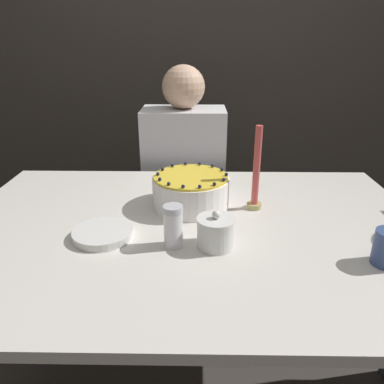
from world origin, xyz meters
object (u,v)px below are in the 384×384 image
(sugar_shaker, at_px, (173,226))
(person_man_blue_shirt, at_px, (184,201))
(cake, at_px, (192,191))
(candle, at_px, (256,176))
(sugar_bowl, at_px, (216,232))

(sugar_shaker, relative_size, person_man_blue_shirt, 0.11)
(cake, bearing_deg, candle, -4.03)
(cake, relative_size, person_man_blue_shirt, 0.22)
(cake, height_order, sugar_bowl, cake)
(sugar_bowl, distance_m, candle, 0.31)
(candle, height_order, person_man_blue_shirt, person_man_blue_shirt)
(sugar_bowl, height_order, person_man_blue_shirt, person_man_blue_shirt)
(cake, distance_m, sugar_bowl, 0.29)
(person_man_blue_shirt, bearing_deg, sugar_shaker, 90.04)
(cake, xyz_separation_m, sugar_bowl, (0.07, -0.28, -0.01))
(sugar_shaker, distance_m, candle, 0.38)
(cake, distance_m, candle, 0.23)
(sugar_shaker, bearing_deg, person_man_blue_shirt, 90.04)
(person_man_blue_shirt, bearing_deg, sugar_bowl, 98.15)
(sugar_bowl, bearing_deg, candle, 60.89)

